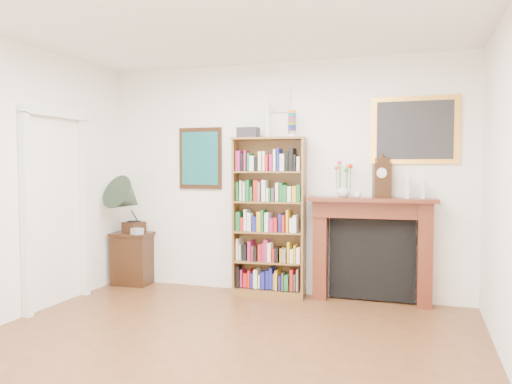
# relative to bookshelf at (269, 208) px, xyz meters

# --- Properties ---
(room) EXTENTS (4.51, 5.01, 2.81)m
(room) POSITION_rel_bookshelf_xyz_m (0.09, -2.32, 0.34)
(room) COLOR #56361A
(room) RESTS_ON ground
(door_casing) EXTENTS (0.08, 1.02, 2.17)m
(door_casing) POSITION_rel_bookshelf_xyz_m (-2.12, -1.12, 0.20)
(door_casing) COLOR white
(door_casing) RESTS_ON left_wall
(teal_poster) EXTENTS (0.58, 0.04, 0.78)m
(teal_poster) POSITION_rel_bookshelf_xyz_m (-0.96, 0.16, 0.59)
(teal_poster) COLOR black
(teal_poster) RESTS_ON back_wall
(small_picture) EXTENTS (0.26, 0.04, 0.30)m
(small_picture) POSITION_rel_bookshelf_xyz_m (0.09, 0.16, 1.29)
(small_picture) COLOR white
(small_picture) RESTS_ON back_wall
(gilt_painting) EXTENTS (0.95, 0.04, 0.75)m
(gilt_painting) POSITION_rel_bookshelf_xyz_m (1.64, 0.16, 0.89)
(gilt_painting) COLOR gold
(gilt_painting) RESTS_ON back_wall
(bookshelf) EXTENTS (0.90, 0.39, 2.18)m
(bookshelf) POSITION_rel_bookshelf_xyz_m (0.00, 0.00, 0.00)
(bookshelf) COLOR brown
(bookshelf) RESTS_ON floor
(side_cabinet) EXTENTS (0.53, 0.40, 0.68)m
(side_cabinet) POSITION_rel_bookshelf_xyz_m (-1.86, -0.03, -0.72)
(side_cabinet) COLOR black
(side_cabinet) RESTS_ON floor
(fireplace) EXTENTS (1.43, 0.39, 1.20)m
(fireplace) POSITION_rel_bookshelf_xyz_m (1.19, 0.07, -0.35)
(fireplace) COLOR #461810
(fireplace) RESTS_ON floor
(gramophone) EXTENTS (0.59, 0.67, 0.75)m
(gramophone) POSITION_rel_bookshelf_xyz_m (-1.85, -0.13, 0.05)
(gramophone) COLOR black
(gramophone) RESTS_ON side_cabinet
(cd_stack) EXTENTS (0.16, 0.16, 0.08)m
(cd_stack) POSITION_rel_bookshelf_xyz_m (-1.70, -0.15, -0.33)
(cd_stack) COLOR silver
(cd_stack) RESTS_ON side_cabinet
(mantel_clock) EXTENTS (0.22, 0.16, 0.44)m
(mantel_clock) POSITION_rel_bookshelf_xyz_m (1.30, 0.06, 0.36)
(mantel_clock) COLOR black
(mantel_clock) RESTS_ON fireplace
(flower_vase) EXTENTS (0.19, 0.19, 0.15)m
(flower_vase) POSITION_rel_bookshelf_xyz_m (0.88, 0.03, 0.22)
(flower_vase) COLOR silver
(flower_vase) RESTS_ON fireplace
(teacup) EXTENTS (0.11, 0.11, 0.06)m
(teacup) POSITION_rel_bookshelf_xyz_m (1.05, -0.08, 0.17)
(teacup) COLOR white
(teacup) RESTS_ON fireplace
(bottle_left) EXTENTS (0.07, 0.07, 0.24)m
(bottle_left) POSITION_rel_bookshelf_xyz_m (1.58, 0.04, 0.26)
(bottle_left) COLOR silver
(bottle_left) RESTS_ON fireplace
(bottle_right) EXTENTS (0.06, 0.06, 0.20)m
(bottle_right) POSITION_rel_bookshelf_xyz_m (1.74, 0.05, 0.24)
(bottle_right) COLOR silver
(bottle_right) RESTS_ON fireplace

